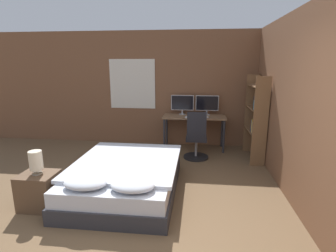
# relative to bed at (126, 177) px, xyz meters

# --- Properties ---
(wall_back) EXTENTS (12.00, 0.08, 2.70)m
(wall_back) POSITION_rel_bed_xyz_m (0.55, 2.64, 1.11)
(wall_back) COLOR brown
(wall_back) RESTS_ON ground_plane
(wall_side_right) EXTENTS (0.06, 12.00, 2.70)m
(wall_side_right) POSITION_rel_bed_xyz_m (2.44, 0.20, 1.11)
(wall_side_right) COLOR brown
(wall_side_right) RESTS_ON ground_plane
(bed) EXTENTS (1.56, 2.04, 0.56)m
(bed) POSITION_rel_bed_xyz_m (0.00, 0.00, 0.00)
(bed) COLOR #2D2D33
(bed) RESTS_ON ground_plane
(nightstand) EXTENTS (0.48, 0.42, 0.49)m
(nightstand) POSITION_rel_bed_xyz_m (-1.06, -0.57, 0.00)
(nightstand) COLOR brown
(nightstand) RESTS_ON ground_plane
(bedside_lamp) EXTENTS (0.17, 0.17, 0.32)m
(bedside_lamp) POSITION_rel_bed_xyz_m (-1.06, -0.57, 0.44)
(bedside_lamp) COLOR gray
(bedside_lamp) RESTS_ON nightstand
(desk) EXTENTS (1.43, 0.58, 0.78)m
(desk) POSITION_rel_bed_xyz_m (1.00, 2.28, 0.43)
(desk) COLOR #846042
(desk) RESTS_ON ground_plane
(monitor_left) EXTENTS (0.53, 0.16, 0.46)m
(monitor_left) POSITION_rel_bed_xyz_m (0.71, 2.46, 0.79)
(monitor_left) COLOR #B7B7BC
(monitor_left) RESTS_ON desk
(monitor_right) EXTENTS (0.53, 0.16, 0.46)m
(monitor_right) POSITION_rel_bed_xyz_m (1.29, 2.46, 0.79)
(monitor_right) COLOR #B7B7BC
(monitor_right) RESTS_ON desk
(keyboard) EXTENTS (0.40, 0.13, 0.02)m
(keyboard) POSITION_rel_bed_xyz_m (1.00, 2.09, 0.54)
(keyboard) COLOR #B7B7BC
(keyboard) RESTS_ON desk
(computer_mouse) EXTENTS (0.07, 0.05, 0.04)m
(computer_mouse) POSITION_rel_bed_xyz_m (1.29, 2.09, 0.55)
(computer_mouse) COLOR #B7B7BC
(computer_mouse) RESTS_ON desk
(office_chair) EXTENTS (0.52, 0.52, 1.02)m
(office_chair) POSITION_rel_bed_xyz_m (1.06, 1.60, 0.15)
(office_chair) COLOR black
(office_chair) RESTS_ON ground_plane
(bookshelf) EXTENTS (0.28, 0.91, 1.72)m
(bookshelf) POSITION_rel_bed_xyz_m (2.25, 1.68, 0.69)
(bookshelf) COLOR brown
(bookshelf) RESTS_ON ground_plane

